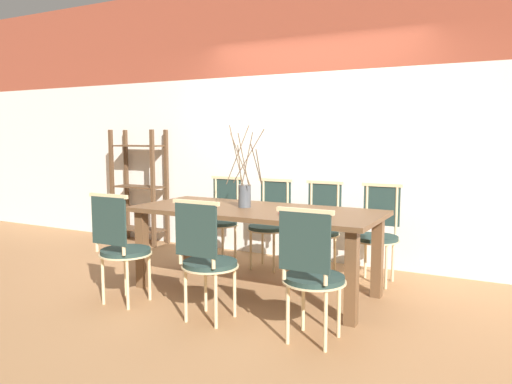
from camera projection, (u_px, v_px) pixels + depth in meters
name	position (u px, v px, depth m)	size (l,w,h in m)	color
ground_plane	(256.00, 292.00, 4.52)	(16.00, 16.00, 0.00)	#9E7047
wall_rear	(313.00, 118.00, 5.53)	(12.00, 0.06, 3.20)	silver
dining_table	(256.00, 220.00, 4.45)	(2.21, 0.95, 0.76)	brown
chair_near_leftend	(121.00, 245.00, 4.13)	(0.44, 0.44, 0.94)	#233833
chair_near_left	(206.00, 257.00, 3.74)	(0.44, 0.44, 0.94)	#233833
chair_near_center	(312.00, 271.00, 3.34)	(0.44, 0.44, 0.94)	#233833
chair_far_leftend	(221.00, 216.00, 5.59)	(0.44, 0.44, 0.94)	#233833
chair_far_left	(270.00, 221.00, 5.31)	(0.44, 0.44, 0.94)	#233833
chair_far_center	(320.00, 225.00, 5.04)	(0.44, 0.44, 0.94)	#233833
chair_far_right	(378.00, 230.00, 4.77)	(0.44, 0.44, 0.94)	#233833
vase_centerpiece	(245.00, 193.00, 4.51)	(0.35, 0.31, 0.74)	#4C5156
book_stack	(298.00, 212.00, 4.10)	(0.27, 0.22, 0.04)	beige
shelving_rack	(139.00, 187.00, 6.51)	(0.73, 0.32, 1.48)	#513823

